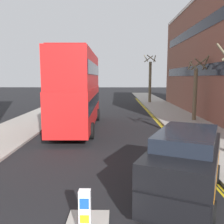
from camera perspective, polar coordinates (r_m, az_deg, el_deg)
sidewalk_right at (r=20.63m, az=17.15°, el=-2.86°), size 4.00×80.00×0.14m
sidewalk_left at (r=21.09m, az=-19.18°, el=-2.72°), size 4.00×80.00×0.14m
kerb_line_outer at (r=18.24m, az=12.53°, el=-4.31°), size 0.10×56.00×0.01m
kerb_line_inner at (r=18.21m, az=12.04°, el=-4.31°), size 0.10×56.00×0.01m
keep_left_bollard at (r=6.42m, az=-6.19°, el=-22.17°), size 0.36×0.28×1.11m
double_decker_bus_away at (r=18.72m, az=-7.79°, el=5.47°), size 2.92×10.84×5.64m
taxi_minivan at (r=8.42m, az=16.25°, el=-11.47°), size 3.63×5.16×2.12m
street_tree_near at (r=37.30m, az=8.65°, el=7.22°), size 1.65×1.79×6.91m
street_tree_far at (r=22.54m, az=18.51°, el=4.89°), size 1.75×1.82×5.45m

